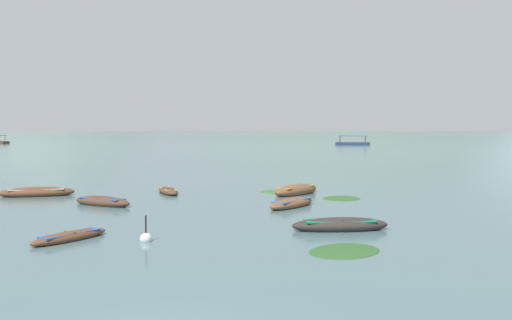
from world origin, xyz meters
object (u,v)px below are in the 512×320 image
at_px(ferry_1, 352,143).
at_px(mooring_buoy, 146,238).
at_px(rowboat_1, 340,225).
at_px(rowboat_4, 292,203).
at_px(rowboat_5, 37,192).
at_px(rowboat_6, 168,191).
at_px(rowboat_3, 70,237).
at_px(rowboat_0, 296,190).
at_px(rowboat_2, 102,202).

distance_m(ferry_1, mooring_buoy, 119.58).
distance_m(rowboat_1, rowboat_4, 6.71).
height_order(rowboat_5, rowboat_6, rowboat_5).
xyz_separation_m(rowboat_5, rowboat_6, (7.72, 1.24, -0.07)).
bearing_deg(rowboat_3, ferry_1, 74.02).
distance_m(rowboat_6, mooring_buoy, 14.79).
xyz_separation_m(rowboat_0, rowboat_3, (-9.50, -13.74, -0.11)).
bearing_deg(rowboat_6, rowboat_0, -5.32).
bearing_deg(rowboat_6, rowboat_2, -116.70).
height_order(rowboat_0, rowboat_5, rowboat_0).
bearing_deg(rowboat_5, mooring_buoy, -56.34).
relative_size(rowboat_1, rowboat_6, 1.10).
bearing_deg(rowboat_0, mooring_buoy, -115.62).
bearing_deg(rowboat_3, rowboat_4, 43.63).
distance_m(rowboat_0, rowboat_2, 11.66).
bearing_deg(mooring_buoy, rowboat_6, 94.93).
relative_size(ferry_1, mooring_buoy, 8.08).
bearing_deg(rowboat_0, rowboat_6, 174.68).
bearing_deg(mooring_buoy, rowboat_3, 174.85).
relative_size(rowboat_4, rowboat_6, 1.03).
bearing_deg(rowboat_1, rowboat_2, 147.16).
xyz_separation_m(rowboat_0, rowboat_5, (-15.70, -0.50, -0.03)).
height_order(ferry_1, mooring_buoy, ferry_1).
height_order(rowboat_1, rowboat_5, rowboat_5).
height_order(rowboat_1, rowboat_4, rowboat_1).
bearing_deg(rowboat_4, rowboat_0, 82.22).
relative_size(rowboat_0, mooring_buoy, 3.63).
xyz_separation_m(rowboat_0, ferry_1, (23.55, 101.69, 0.21)).
xyz_separation_m(rowboat_0, rowboat_2, (-10.69, -4.65, -0.05)).
bearing_deg(mooring_buoy, rowboat_2, 113.06).
xyz_separation_m(rowboat_2, rowboat_3, (1.19, -9.10, -0.06)).
xyz_separation_m(rowboat_2, rowboat_4, (9.96, -0.74, -0.01)).
bearing_deg(rowboat_6, rowboat_5, -170.88).
relative_size(rowboat_3, ferry_1, 0.36).
height_order(rowboat_2, rowboat_6, rowboat_2).
xyz_separation_m(rowboat_3, rowboat_4, (8.77, 8.36, 0.05)).
bearing_deg(rowboat_5, rowboat_6, 9.12).
height_order(rowboat_0, rowboat_6, rowboat_0).
xyz_separation_m(rowboat_1, rowboat_4, (-1.37, 6.57, -0.02)).
distance_m(rowboat_4, rowboat_6, 9.49).
bearing_deg(rowboat_5, rowboat_3, -64.94).
bearing_deg(rowboat_0, rowboat_5, -178.19).
bearing_deg(rowboat_6, ferry_1, 72.65).
bearing_deg(rowboat_4, rowboat_1, -78.22).
xyz_separation_m(rowboat_1, mooring_buoy, (-7.34, -2.04, -0.10)).
xyz_separation_m(rowboat_2, rowboat_6, (2.71, 5.39, -0.05)).
xyz_separation_m(rowboat_4, ferry_1, (24.29, 107.08, 0.27)).
distance_m(rowboat_4, rowboat_5, 15.74).
bearing_deg(rowboat_1, rowboat_5, 144.94).
height_order(rowboat_0, rowboat_1, rowboat_0).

